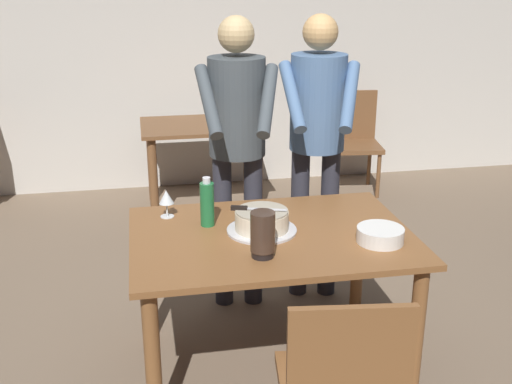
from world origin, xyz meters
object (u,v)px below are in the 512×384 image
cake_on_platter (262,222)px  wine_glass_near (166,198)px  hurricane_lamp (263,234)px  person_cutting_cake (237,133)px  main_dining_table (271,255)px  person_standing_beside (317,128)px  cake_knife (247,208)px  plate_stack (380,235)px  water_bottle (207,203)px  background_chair_0 (354,137)px  background_table (202,143)px

cake_on_platter → wine_glass_near: 0.52m
hurricane_lamp → person_cutting_cake: bearing=87.7°
main_dining_table → wine_glass_near: (-0.48, 0.31, 0.22)m
cake_on_platter → person_standing_beside: (0.46, 0.68, 0.27)m
cake_knife → person_cutting_cake: person_cutting_cake is taller
main_dining_table → cake_knife: bearing=152.4°
plate_stack → water_bottle: 0.85m
background_chair_0 → hurricane_lamp: bearing=-116.6°
wine_glass_near → cake_on_platter: bearing=-32.0°
background_chair_0 → main_dining_table: bearing=-117.2°
cake_on_platter → person_standing_beside: 0.87m
background_table → plate_stack: bearing=-77.4°
cake_on_platter → plate_stack: (0.52, -0.22, -0.02)m
cake_on_platter → hurricane_lamp: 0.29m
wine_glass_near → water_bottle: water_bottle is taller
plate_stack → main_dining_table: bearing=158.5°
plate_stack → background_table: plate_stack is taller
cake_on_platter → water_bottle: bearing=153.0°
plate_stack → background_table: 2.60m
plate_stack → water_bottle: size_ratio=0.88×
main_dining_table → hurricane_lamp: 0.34m
person_standing_beside → background_chair_0: (0.90, 1.86, -0.58)m
cake_on_platter → person_cutting_cake: bearing=91.2°
plate_stack → person_cutting_cake: person_cutting_cake is taller
cake_on_platter → plate_stack: 0.56m
cake_knife → person_cutting_cake: (0.05, 0.63, 0.21)m
plate_stack → wine_glass_near: size_ratio=1.53×
hurricane_lamp → background_table: size_ratio=0.21×
cake_on_platter → background_table: cake_on_platter is taller
water_bottle → hurricane_lamp: 0.45m
wine_glass_near → background_chair_0: (1.80, 2.27, -0.36)m
cake_knife → person_standing_beside: 0.87m
person_cutting_cake → background_table: bearing=91.2°
main_dining_table → person_standing_beside: size_ratio=0.78×
background_table → background_chair_0: size_ratio=1.11×
person_cutting_cake → background_table: size_ratio=1.72×
cake_knife → hurricane_lamp: 0.30m
cake_knife → main_dining_table: bearing=-27.6°
cake_knife → background_table: size_ratio=0.26×
wine_glass_near → background_table: 2.09m
cake_on_platter → background_chair_0: bearing=61.8°
cake_knife → wine_glass_near: (-0.37, 0.25, -0.01)m
cake_knife → hurricane_lamp: size_ratio=1.26×
cake_knife → person_cutting_cake: size_ratio=0.15×
cake_knife → background_chair_0: background_chair_0 is taller
main_dining_table → person_standing_beside: 0.94m
cake_on_platter → wine_glass_near: (-0.44, 0.28, 0.05)m
person_standing_beside → hurricane_lamp: bearing=-118.2°
plate_stack → background_table: size_ratio=0.22×
wine_glass_near → hurricane_lamp: (0.39, -0.55, 0.00)m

